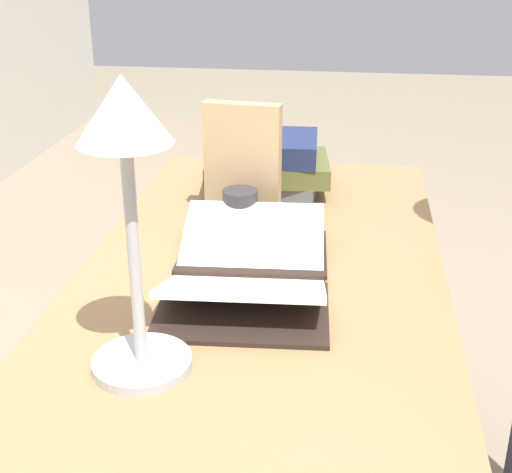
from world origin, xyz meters
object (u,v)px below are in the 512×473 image
at_px(reading_lamp, 128,171).
at_px(coffee_mug, 239,212).
at_px(book_stack_tall, 267,163).
at_px(open_book, 249,269).
at_px(book_standing_upright, 243,163).

relative_size(reading_lamp, coffee_mug, 4.14).
relative_size(book_stack_tall, coffee_mug, 3.04).
distance_m(reading_lamp, coffee_mug, 0.58).
xyz_separation_m(open_book, reading_lamp, (-0.30, 0.11, 0.28)).
bearing_deg(book_standing_upright, coffee_mug, -170.29).
distance_m(book_standing_upright, reading_lamp, 0.62).
xyz_separation_m(book_stack_tall, coffee_mug, (-0.28, 0.02, -0.02)).
bearing_deg(reading_lamp, book_standing_upright, -5.56).
height_order(reading_lamp, coffee_mug, reading_lamp).
relative_size(open_book, book_standing_upright, 1.80).
bearing_deg(reading_lamp, open_book, -20.79).
distance_m(open_book, book_standing_upright, 0.32).
bearing_deg(open_book, book_stack_tall, -0.49).
height_order(open_book, reading_lamp, reading_lamp).
distance_m(open_book, coffee_mug, 0.22).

